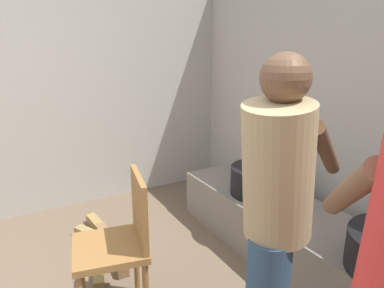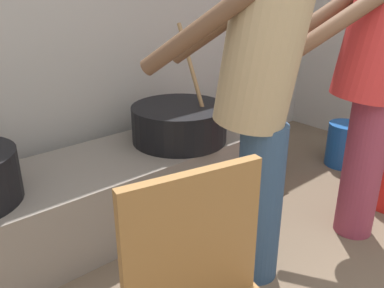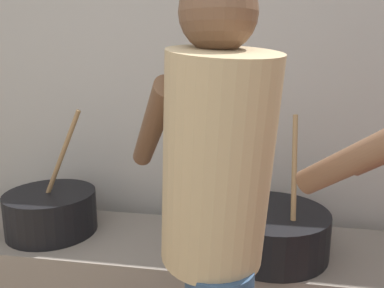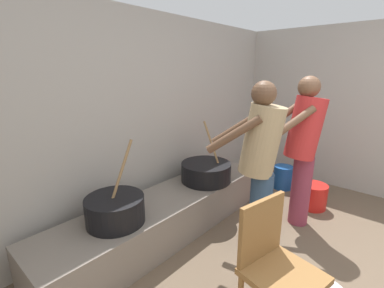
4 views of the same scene
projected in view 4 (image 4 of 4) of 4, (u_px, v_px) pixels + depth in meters
The scene contains 9 objects.
block_enclosure_rear at pixel (146, 119), 2.95m from camera, with size 4.81×0.20×2.21m, color #ADA8A0.
hearth_ledge at pixel (167, 215), 2.71m from camera, with size 2.59×0.60×0.40m, color slate.
cooking_pot_main at pixel (206, 172), 3.03m from camera, with size 0.56×0.56×0.67m.
cooking_pot_secondary at pixel (115, 209), 2.20m from camera, with size 0.48×0.48×0.68m.
cook_in_red_shirt at pixel (303, 144), 2.71m from camera, with size 0.71×0.67×1.57m.
cook_in_tan_shirt at pixel (260, 159), 2.32m from camera, with size 0.58×0.72×1.54m.
chair_brown_wood at pixel (275, 265), 1.60m from camera, with size 0.47×0.47×0.88m.
bucket_red_plastic at pixel (313, 196), 3.24m from camera, with size 0.32×0.32×0.30m, color red.
bucket_blue_plastic at pixel (283, 177), 3.77m from camera, with size 0.26×0.26×0.32m, color #194C99.
Camera 4 is at (-1.85, 0.20, 1.63)m, focal length 24.98 mm.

